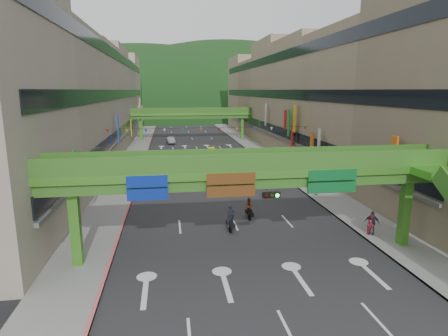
{
  "coord_description": "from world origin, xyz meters",
  "views": [
    {
      "loc": [
        -5.14,
        -16.82,
        10.85
      ],
      "look_at": [
        0.0,
        18.0,
        3.5
      ],
      "focal_mm": 30.0,
      "sensor_mm": 36.0,
      "label": 1
    }
  ],
  "objects_px": {
    "scooter_rider_mid": "(249,208)",
    "car_yellow": "(212,151)",
    "overpass_near": "(268,182)",
    "pedestrian_red": "(372,226)",
    "car_silver": "(171,140)",
    "scooter_rider_near": "(231,218)"
  },
  "relations": [
    {
      "from": "overpass_near",
      "to": "pedestrian_red",
      "type": "xyz_separation_m",
      "value": [
        8.87,
        2.62,
        -4.41
      ]
    },
    {
      "from": "overpass_near",
      "to": "scooter_rider_near",
      "type": "xyz_separation_m",
      "value": [
        -1.5,
        5.26,
        -4.21
      ]
    },
    {
      "from": "pedestrian_red",
      "to": "scooter_rider_mid",
      "type": "bearing_deg",
      "value": 119.51
    },
    {
      "from": "overpass_near",
      "to": "scooter_rider_mid",
      "type": "distance_m",
      "value": 8.87
    },
    {
      "from": "overpass_near",
      "to": "car_silver",
      "type": "xyz_separation_m",
      "value": [
        -5.8,
        55.06,
        -4.51
      ]
    },
    {
      "from": "scooter_rider_mid",
      "to": "car_yellow",
      "type": "bearing_deg",
      "value": 89.15
    },
    {
      "from": "scooter_rider_mid",
      "to": "car_yellow",
      "type": "xyz_separation_m",
      "value": [
        0.48,
        32.42,
        -0.18
      ]
    },
    {
      "from": "scooter_rider_near",
      "to": "car_yellow",
      "type": "relative_size",
      "value": 0.48
    },
    {
      "from": "car_silver",
      "to": "car_yellow",
      "type": "xyz_separation_m",
      "value": [
        6.84,
        -14.89,
        0.07
      ]
    },
    {
      "from": "scooter_rider_mid",
      "to": "scooter_rider_near",
      "type": "bearing_deg",
      "value": -129.47
    },
    {
      "from": "scooter_rider_near",
      "to": "car_silver",
      "type": "height_order",
      "value": "scooter_rider_near"
    },
    {
      "from": "scooter_rider_mid",
      "to": "car_silver",
      "type": "relative_size",
      "value": 0.44
    },
    {
      "from": "scooter_rider_near",
      "to": "car_yellow",
      "type": "height_order",
      "value": "scooter_rider_near"
    },
    {
      "from": "scooter_rider_mid",
      "to": "car_yellow",
      "type": "relative_size",
      "value": 0.42
    },
    {
      "from": "scooter_rider_near",
      "to": "scooter_rider_mid",
      "type": "bearing_deg",
      "value": 50.53
    },
    {
      "from": "car_yellow",
      "to": "pedestrian_red",
      "type": "distance_m",
      "value": 38.36
    },
    {
      "from": "scooter_rider_mid",
      "to": "car_yellow",
      "type": "height_order",
      "value": "scooter_rider_mid"
    },
    {
      "from": "car_silver",
      "to": "scooter_rider_near",
      "type": "bearing_deg",
      "value": -93.55
    },
    {
      "from": "car_silver",
      "to": "car_yellow",
      "type": "relative_size",
      "value": 0.94
    },
    {
      "from": "car_silver",
      "to": "overpass_near",
      "type": "bearing_deg",
      "value": -92.47
    },
    {
      "from": "scooter_rider_near",
      "to": "scooter_rider_mid",
      "type": "relative_size",
      "value": 1.14
    },
    {
      "from": "car_yellow",
      "to": "pedestrian_red",
      "type": "height_order",
      "value": "pedestrian_red"
    }
  ]
}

